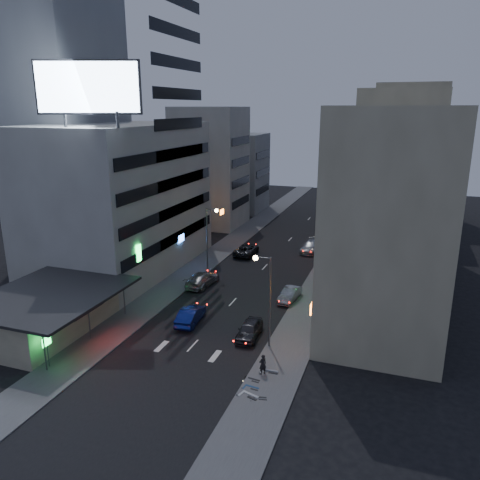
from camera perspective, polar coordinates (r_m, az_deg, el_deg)
The scene contains 29 objects.
ground at distance 38.59m, azimuth -8.39°, elevation -15.31°, with size 180.00×180.00×0.00m, color black.
sidewalk_left at distance 66.68m, azimuth -2.59°, elevation -1.44°, with size 4.00×120.00×0.12m, color #4C4C4F.
sidewalk_right at distance 62.73m, azimuth 11.12°, elevation -2.86°, with size 4.00×120.00×0.12m, color #4C4C4F.
food_court at distance 46.60m, azimuth -22.79°, elevation -8.02°, with size 11.00×13.00×3.88m.
white_building at distance 60.04m, azimuth -14.35°, elevation 4.93°, with size 14.00×24.00×18.00m, color #ABABA7.
grey_tower at distance 66.87m, azimuth -19.98°, elevation 12.48°, with size 10.00×14.00×34.00m, color gray.
shophouse_near at distance 40.71m, azimuth 17.45°, elevation 1.09°, with size 10.00×11.00×20.00m, color #B8AF90.
shophouse_mid at distance 52.35m, azimuth 18.38°, elevation 1.93°, with size 11.00×12.00×16.00m, color tan.
shophouse_far at distance 64.61m, azimuth 18.50°, elevation 7.15°, with size 10.00×14.00×22.00m, color #B8AF90.
far_left_a at distance 81.00m, azimuth -3.66°, elevation 8.82°, with size 11.00×10.00×20.00m, color #ABABA7.
far_left_b at distance 93.49m, azimuth -0.78°, elevation 8.25°, with size 12.00×10.00×15.00m, color gray.
far_right_a at distance 79.73m, azimuth 19.03°, elevation 7.16°, with size 11.00×12.00×18.00m, color tan.
far_right_b at distance 93.32m, azimuth 19.67°, elevation 10.11°, with size 12.00×12.00×24.00m, color #B8AF90.
billboard at distance 48.58m, azimuth -18.04°, elevation 17.24°, with size 9.52×3.75×6.20m.
street_lamp_right_near at distance 39.18m, azimuth 3.14°, elevation -5.89°, with size 1.60×0.44×8.02m.
street_lamp_left at distance 57.34m, azimuth -3.69°, elevation 1.17°, with size 1.60×0.44×8.02m.
street_lamp_right_far at distance 71.21m, azimuth 10.89°, elevation 3.81°, with size 1.60×0.44×8.02m.
parked_car_right_near at distance 42.49m, azimuth 1.15°, elevation -10.88°, with size 1.77×4.41×1.50m, color #2A2A30.
parked_car_right_mid at distance 50.32m, azimuth 6.08°, elevation -6.64°, with size 1.46×4.19×1.38m, color gray.
parked_car_left at distance 65.19m, azimuth 0.78°, elevation -1.19°, with size 2.51×5.45×1.51m, color #28292E.
parked_car_right_far at distance 67.35m, azimuth 8.61°, elevation -0.81°, with size 2.14×5.26×1.53m, color #929599.
road_car_blue at distance 45.37m, azimuth -6.05°, elevation -9.12°, with size 1.64×4.71×1.55m, color navy.
road_car_silver at distance 54.30m, azimuth -4.62°, elevation -4.76°, with size 2.24×5.51×1.60m, color #A4A5AC.
person at distance 37.01m, azimuth 2.79°, elevation -14.91°, with size 0.60×0.39×1.64m, color black.
scooter_black_a at distance 34.69m, azimuth 3.32°, elevation -17.89°, with size 1.60×0.53×0.98m, color black, non-canonical shape.
scooter_silver_a at distance 34.56m, azimuth 2.43°, elevation -17.74°, with size 2.06×0.69×1.26m, color #ADAFB5, non-canonical shape.
scooter_blue at distance 35.57m, azimuth 2.45°, elevation -16.89°, with size 1.67×0.56×1.02m, color navy, non-canonical shape.
scooter_black_b at distance 36.42m, azimuth 2.55°, elevation -16.04°, with size 1.66×0.55×1.01m, color black, non-canonical shape.
scooter_silver_b at distance 37.55m, azimuth 4.75°, elevation -14.84°, with size 1.99×0.66×1.22m, color #929399, non-canonical shape.
Camera 1 is at (15.96, -28.99, 19.86)m, focal length 35.00 mm.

